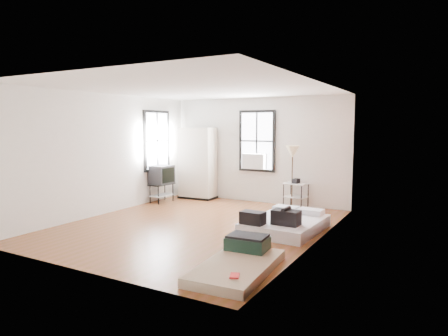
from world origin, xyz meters
The scene contains 8 objects.
ground centered at (0.00, 0.00, 0.00)m, with size 6.00×6.00×0.00m, color brown.
room_shell centered at (0.23, 0.36, 1.74)m, with size 5.02×6.02×2.80m.
mattress_main centered at (1.74, 0.48, 0.15)m, with size 1.35×1.79×0.56m.
mattress_bare centered at (1.92, -1.81, 0.11)m, with size 1.02×1.76×0.37m.
wardrobe centered at (-1.70, 2.65, 1.00)m, with size 1.04×0.62×2.00m.
side_table centered at (1.19, 2.72, 0.50)m, with size 0.62×0.52×0.74m.
floor_lamp centered at (1.11, 2.65, 1.33)m, with size 0.34×0.34×1.56m.
tv_stand centered at (-2.21, 1.67, 0.71)m, with size 0.53×0.73×0.99m.
Camera 1 is at (4.45, -6.79, 2.05)m, focal length 32.00 mm.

